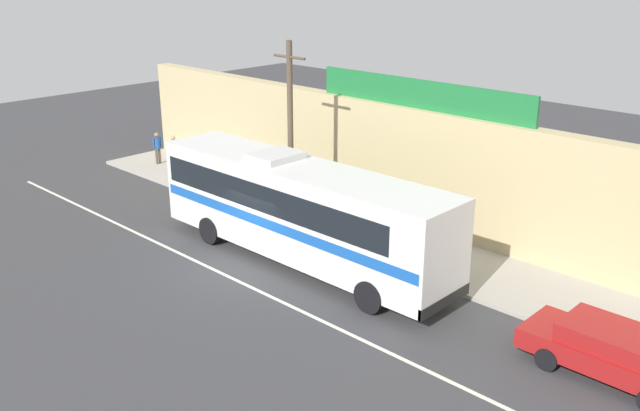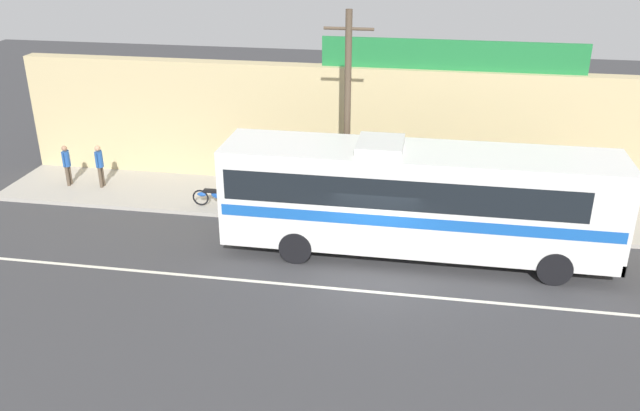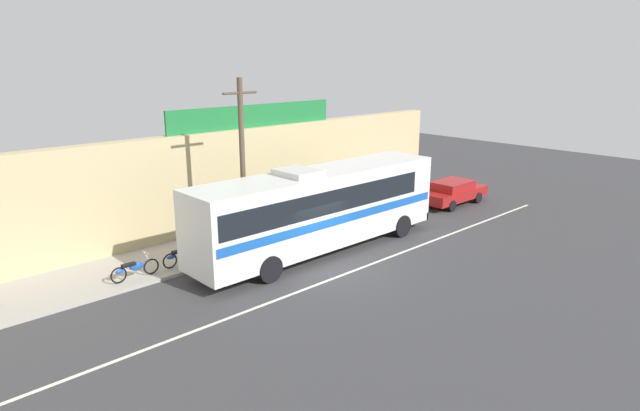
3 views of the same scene
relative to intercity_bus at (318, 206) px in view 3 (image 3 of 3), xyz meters
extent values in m
plane|color=#3A3A3D|center=(-1.08, -1.77, -2.07)|extent=(70.00, 70.00, 0.00)
cube|color=#A8A399|center=(-1.08, 3.43, -2.00)|extent=(30.00, 3.60, 0.14)
cube|color=tan|center=(-1.08, 5.58, 0.33)|extent=(30.00, 0.70, 4.80)
cube|color=#1E7538|center=(0.92, 5.58, 3.28)|extent=(9.61, 0.12, 1.10)
cube|color=silver|center=(-1.08, -2.57, -2.06)|extent=(30.00, 0.14, 0.01)
cube|color=silver|center=(0.09, 0.00, -0.07)|extent=(12.21, 2.48, 3.10)
cube|color=black|center=(-0.40, 0.00, 0.48)|extent=(10.74, 2.50, 0.96)
cube|color=#1956B2|center=(0.09, 0.00, -0.37)|extent=(11.96, 2.50, 0.36)
cube|color=black|center=(6.16, 0.00, 0.38)|extent=(0.04, 2.24, 1.40)
cube|color=black|center=(6.15, 0.00, -1.44)|extent=(0.12, 2.48, 0.36)
cube|color=silver|center=(-1.13, 0.00, 1.60)|extent=(1.40, 1.74, 0.24)
cylinder|color=black|center=(4.24, 1.15, -1.55)|extent=(1.04, 0.32, 1.04)
cylinder|color=black|center=(4.24, -1.15, -1.55)|extent=(1.04, 0.32, 1.04)
cylinder|color=black|center=(-3.58, 1.15, -1.55)|extent=(1.04, 0.32, 1.04)
cylinder|color=black|center=(-3.58, -1.15, -1.55)|extent=(1.04, 0.32, 1.04)
cube|color=maroon|center=(10.92, 0.50, -1.46)|extent=(4.54, 1.80, 0.56)
cube|color=maroon|center=(10.82, 0.50, -0.94)|extent=(2.36, 1.62, 0.48)
cube|color=black|center=(11.70, 0.50, -0.97)|extent=(0.21, 1.52, 0.34)
cylinder|color=black|center=(12.24, 1.35, -1.76)|extent=(0.62, 0.20, 0.62)
cylinder|color=black|center=(12.24, -0.35, -1.76)|extent=(0.62, 0.20, 0.62)
cylinder|color=black|center=(9.61, 1.35, -1.76)|extent=(0.62, 0.20, 0.62)
cylinder|color=black|center=(9.61, -0.35, -1.76)|extent=(0.62, 0.20, 0.62)
cylinder|color=brown|center=(-2.42, 1.98, 1.69)|extent=(0.22, 0.22, 7.24)
cylinder|color=brown|center=(-2.42, 1.98, 4.71)|extent=(1.60, 0.10, 0.10)
torus|color=black|center=(-6.61, 2.26, -1.62)|extent=(0.62, 0.06, 0.62)
torus|color=black|center=(-7.88, 2.26, -1.62)|extent=(0.62, 0.06, 0.62)
cylinder|color=silver|center=(-6.69, 2.26, -1.32)|extent=(0.34, 0.04, 0.65)
cylinder|color=silver|center=(-6.79, 2.26, -1.00)|extent=(0.03, 0.56, 0.03)
ellipsoid|color=#1E51B2|center=(-7.18, 2.26, -1.44)|extent=(0.56, 0.22, 0.34)
cube|color=black|center=(-7.48, 2.26, -1.32)|extent=(0.52, 0.20, 0.10)
ellipsoid|color=#1E51B2|center=(-7.82, 2.26, -1.48)|extent=(0.36, 0.14, 0.16)
torus|color=black|center=(-4.60, 2.30, -1.62)|extent=(0.62, 0.06, 0.62)
torus|color=black|center=(-5.81, 2.30, -1.62)|extent=(0.62, 0.06, 0.62)
cylinder|color=silver|center=(-4.68, 2.30, -1.32)|extent=(0.34, 0.04, 0.65)
cylinder|color=silver|center=(-4.78, 2.30, -1.00)|extent=(0.03, 0.56, 0.03)
ellipsoid|color=#1E51B2|center=(-5.14, 2.30, -1.44)|extent=(0.56, 0.22, 0.34)
cube|color=black|center=(-5.42, 2.30, -1.32)|extent=(0.52, 0.20, 0.10)
ellipsoid|color=#1E51B2|center=(-5.75, 2.30, -1.48)|extent=(0.36, 0.14, 0.16)
cylinder|color=black|center=(2.30, 3.85, -1.51)|extent=(0.13, 0.13, 0.82)
cylinder|color=black|center=(2.30, 3.67, -1.51)|extent=(0.13, 0.13, 0.82)
cylinder|color=#23519E|center=(2.30, 3.76, -0.79)|extent=(0.30, 0.30, 0.62)
sphere|color=tan|center=(2.30, 3.76, -0.34)|extent=(0.22, 0.22, 0.22)
cylinder|color=#23519E|center=(2.30, 3.96, -0.76)|extent=(0.08, 0.08, 0.57)
cylinder|color=#23519E|center=(2.30, 3.56, -0.76)|extent=(0.08, 0.08, 0.57)
camera|label=1|loc=(16.17, -15.78, 8.17)|focal=38.89mm
camera|label=2|loc=(0.38, -19.43, 8.18)|focal=37.65mm
camera|label=3|loc=(-15.11, -16.23, 6.11)|focal=30.48mm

